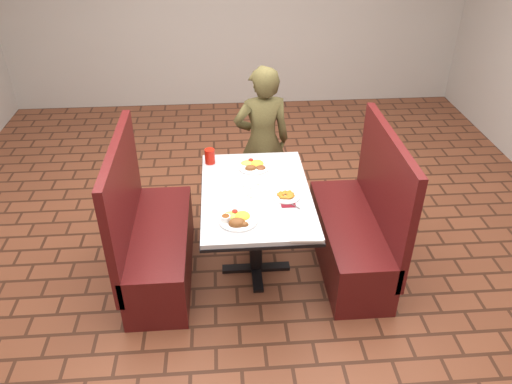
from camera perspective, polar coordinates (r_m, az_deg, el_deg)
room at (r=3.20m, az=-0.00°, el=17.80°), size 7.00×7.04×2.82m
dining_table at (r=3.73m, az=-0.00°, el=-1.24°), size 0.81×1.21×0.75m
booth_bench_left at (r=3.95m, az=-11.68°, el=-5.61°), size 0.47×1.20×1.17m
booth_bench_right at (r=4.04m, az=11.39°, el=-4.56°), size 0.47×1.20×1.17m
diner_person at (r=4.48m, az=0.71°, el=5.73°), size 0.55×0.40×1.40m
near_dinner_plate at (r=3.36m, az=-2.14°, el=-2.98°), size 0.27×0.27×0.08m
far_dinner_plate at (r=3.98m, az=-0.26°, el=3.16°), size 0.26×0.26×0.07m
plantain_plate at (r=3.61m, az=3.48°, el=-0.45°), size 0.20×0.20×0.03m
maroon_napkin at (r=3.55m, az=3.68°, el=-1.32°), size 0.10×0.10×0.00m
spoon_utensil at (r=3.53m, az=4.31°, el=-1.51°), size 0.08×0.11×0.00m
red_tumbler at (r=4.04m, az=-5.30°, el=4.09°), size 0.08×0.08×0.12m
paper_napkin at (r=3.26m, az=5.73°, el=-4.81°), size 0.22×0.17×0.01m
knife_utensil at (r=3.38m, az=-0.94°, el=-3.02°), size 0.05×0.17×0.00m
fork_utensil at (r=3.37m, az=-0.50°, el=-3.23°), size 0.01×0.14×0.00m
lettuce_shreds at (r=3.73m, az=0.54°, el=0.54°), size 0.28×0.32×0.00m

